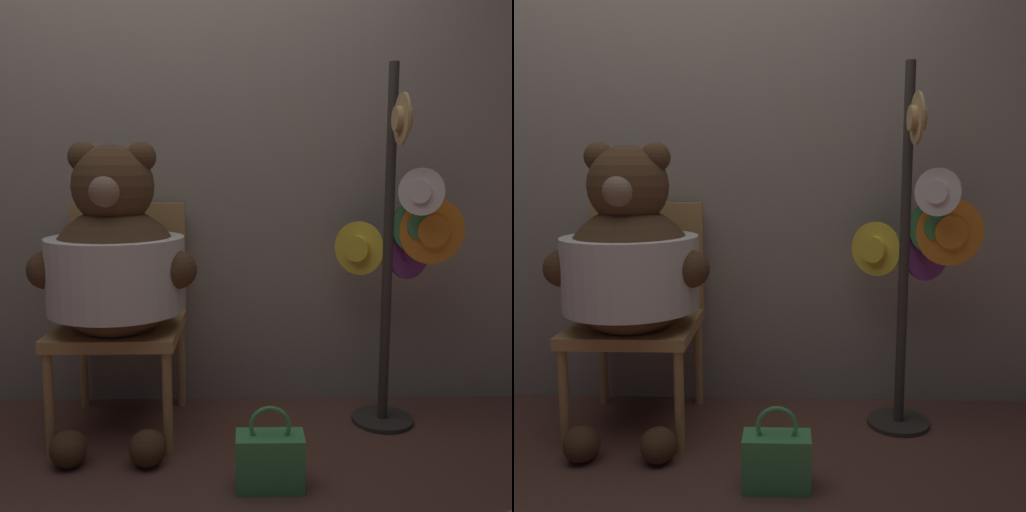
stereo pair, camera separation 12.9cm
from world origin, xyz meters
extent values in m
plane|color=brown|center=(0.00, 0.00, 0.00)|extent=(14.00, 14.00, 0.00)
cube|color=gray|center=(0.00, 0.74, 1.39)|extent=(8.00, 0.10, 2.79)
cylinder|color=#B2844C|center=(-0.41, 0.11, 0.22)|extent=(0.04, 0.04, 0.43)
cylinder|color=#B2844C|center=(0.06, 0.11, 0.22)|extent=(0.04, 0.04, 0.43)
cylinder|color=#B2844C|center=(-0.41, 0.61, 0.22)|extent=(0.04, 0.04, 0.43)
cylinder|color=#B2844C|center=(0.06, 0.61, 0.22)|extent=(0.04, 0.04, 0.43)
cube|color=#B2844C|center=(-0.17, 0.36, 0.46)|extent=(0.53, 0.55, 0.05)
cube|color=#B2844C|center=(-0.17, 0.62, 0.74)|extent=(0.53, 0.04, 0.51)
sphere|color=#4C331E|center=(-0.16, 0.28, 0.72)|extent=(0.56, 0.56, 0.56)
cylinder|color=silver|center=(-0.16, 0.28, 0.72)|extent=(0.57, 0.57, 0.31)
sphere|color=#4C331E|center=(-0.16, 0.28, 1.09)|extent=(0.34, 0.34, 0.34)
sphere|color=#4C331E|center=(-0.28, 0.28, 1.20)|extent=(0.12, 0.12, 0.12)
sphere|color=#4C331E|center=(-0.04, 0.28, 1.20)|extent=(0.12, 0.12, 0.12)
sphere|color=#7A604C|center=(-0.16, 0.13, 1.07)|extent=(0.12, 0.12, 0.12)
sphere|color=#4C331E|center=(-0.42, 0.21, 0.75)|extent=(0.16, 0.16, 0.16)
sphere|color=#4C331E|center=(0.11, 0.21, 0.75)|extent=(0.16, 0.16, 0.16)
sphere|color=#4C331E|center=(-0.31, 0.03, 0.07)|extent=(0.15, 0.15, 0.15)
sphere|color=#4C331E|center=(-0.01, 0.03, 0.07)|extent=(0.15, 0.15, 0.15)
cylinder|color=#332D28|center=(1.01, 0.41, 0.01)|extent=(0.28, 0.28, 0.02)
cylinder|color=#332D28|center=(1.01, 0.41, 0.80)|extent=(0.04, 0.04, 1.60)
cylinder|color=silver|center=(1.12, 0.33, 1.06)|extent=(0.17, 0.13, 0.20)
cylinder|color=silver|center=(1.12, 0.33, 1.06)|extent=(0.10, 0.09, 0.10)
cylinder|color=yellow|center=(0.90, 0.49, 0.80)|extent=(0.20, 0.16, 0.25)
cylinder|color=yellow|center=(0.90, 0.49, 0.80)|extent=(0.14, 0.13, 0.12)
cylinder|color=#3D9351|center=(1.15, 0.42, 0.91)|extent=(0.25, 0.04, 0.25)
cylinder|color=#3D9351|center=(1.15, 0.42, 0.91)|extent=(0.12, 0.06, 0.12)
cylinder|color=orange|center=(1.20, 0.41, 0.88)|extent=(0.30, 0.02, 0.30)
cylinder|color=orange|center=(1.20, 0.41, 0.88)|extent=(0.14, 0.06, 0.14)
cylinder|color=#7A388E|center=(1.13, 0.49, 0.80)|extent=(0.25, 0.17, 0.29)
cylinder|color=#7A388E|center=(1.13, 0.49, 0.80)|extent=(0.14, 0.12, 0.14)
cylinder|color=tan|center=(1.01, 0.27, 1.36)|extent=(0.02, 0.21, 0.21)
cylinder|color=tan|center=(1.01, 0.27, 1.36)|extent=(0.06, 0.10, 0.10)
cube|color=#479E56|center=(0.47, -0.14, 0.10)|extent=(0.25, 0.13, 0.20)
torus|color=#479E56|center=(0.47, -0.14, 0.24)|extent=(0.15, 0.02, 0.15)
camera|label=1|loc=(0.38, -2.07, 1.15)|focal=40.00mm
camera|label=2|loc=(0.51, -2.07, 1.15)|focal=40.00mm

